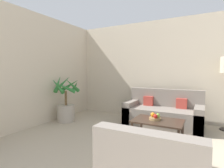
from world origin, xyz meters
TOP-DOWN VIEW (x-y plane):
  - wall_back at (0.00, 6.28)m, footprint 8.01×0.06m
  - potted_palm at (-2.85, 4.84)m, footprint 0.73×0.81m
  - sofa_loveseat at (-0.53, 5.68)m, footprint 1.79×0.79m
  - coffee_table at (-0.43, 4.74)m, footprint 0.93×0.64m
  - fruit_bowl at (-0.48, 4.74)m, footprint 0.23×0.23m
  - apple_red at (-0.46, 4.69)m, footprint 0.08×0.08m
  - apple_green at (-0.43, 4.77)m, footprint 0.08×0.08m
  - orange_fruit at (-0.53, 4.78)m, footprint 0.09×0.09m
  - ottoman at (-0.06, 3.79)m, footprint 0.68×0.46m

SIDE VIEW (x-z plane):
  - ottoman at x=-0.06m, z-range 0.00..0.41m
  - sofa_loveseat at x=-0.53m, z-range -0.14..0.72m
  - coffee_table at x=-0.43m, z-range 0.14..0.52m
  - fruit_bowl at x=-0.48m, z-range 0.38..0.42m
  - potted_palm at x=-2.85m, z-range -0.17..1.05m
  - apple_red at x=-0.46m, z-range 0.42..0.50m
  - apple_green at x=-0.43m, z-range 0.42..0.50m
  - orange_fruit at x=-0.53m, z-range 0.42..0.51m
  - wall_back at x=0.00m, z-range 0.00..2.70m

